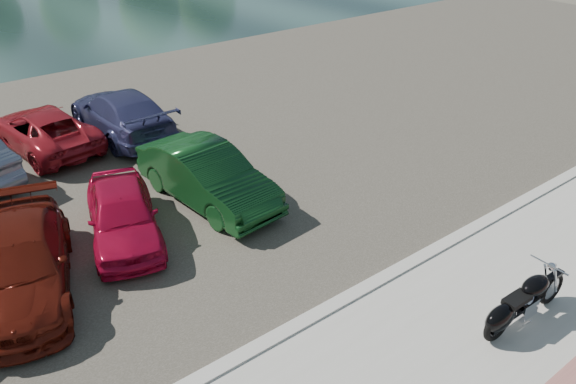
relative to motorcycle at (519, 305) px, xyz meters
name	(u,v)px	position (x,y,z in m)	size (l,w,h in m)	color
ground	(466,336)	(-0.85, 0.41, -0.56)	(200.00, 200.00, 0.00)	#595447
promenade	(516,368)	(-0.85, -0.59, -0.51)	(60.00, 6.00, 0.10)	#B2B0A8
kerb	(385,278)	(-0.85, 2.41, -0.49)	(60.00, 0.30, 0.14)	#B2B0A8
parking_lot	(175,138)	(-0.85, 11.41, -0.54)	(60.00, 18.00, 0.04)	#3C3831
motorcycle	(519,305)	(0.00, 0.00, 0.00)	(2.33, 0.75, 1.05)	black
car_3	(21,264)	(-6.70, 6.55, 0.12)	(1.80, 4.42, 1.28)	#58150C
car_4	(123,214)	(-4.38, 7.10, 0.10)	(1.47, 3.65, 1.24)	#B50C32
car_5	(207,176)	(-2.02, 7.38, 0.19)	(1.51, 4.32, 1.42)	#103D19
car_10	(44,130)	(-4.26, 13.06, 0.09)	(2.02, 4.37, 1.21)	#A51B27
car_11	(122,113)	(-1.98, 12.66, 0.19)	(1.99, 4.90, 1.42)	navy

